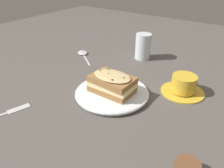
# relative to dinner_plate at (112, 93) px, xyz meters

# --- Properties ---
(ground_plane) EXTENTS (2.40, 2.40, 0.00)m
(ground_plane) POSITION_rel_dinner_plate_xyz_m (-0.01, 0.01, -0.01)
(ground_plane) COLOR #514C47
(dinner_plate) EXTENTS (0.25, 0.25, 0.02)m
(dinner_plate) POSITION_rel_dinner_plate_xyz_m (0.00, 0.00, 0.00)
(dinner_plate) COLOR white
(dinner_plate) RESTS_ON ground_plane
(sandwich) EXTENTS (0.10, 0.15, 0.07)m
(sandwich) POSITION_rel_dinner_plate_xyz_m (-0.00, -0.00, 0.04)
(sandwich) COLOR olive
(sandwich) RESTS_ON dinner_plate
(teacup_with_saucer) EXTENTS (0.15, 0.15, 0.06)m
(teacup_with_saucer) POSITION_rel_dinner_plate_xyz_m (0.16, -0.19, 0.02)
(teacup_with_saucer) COLOR gold
(teacup_with_saucer) RESTS_ON ground_plane
(water_glass) EXTENTS (0.07, 0.07, 0.12)m
(water_glass) POSITION_rel_dinner_plate_xyz_m (0.35, 0.07, 0.05)
(water_glass) COLOR silver
(water_glass) RESTS_ON ground_plane
(fork) EXTENTS (0.18, 0.07, 0.00)m
(fork) POSITION_rel_dinner_plate_xyz_m (-0.27, 0.20, -0.01)
(fork) COLOR silver
(fork) RESTS_ON ground_plane
(spoon) EXTENTS (0.13, 0.16, 0.01)m
(spoon) POSITION_rel_dinner_plate_xyz_m (0.22, 0.33, -0.00)
(spoon) COLOR silver
(spoon) RESTS_ON ground_plane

